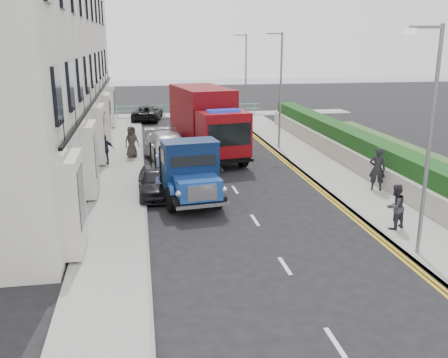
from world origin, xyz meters
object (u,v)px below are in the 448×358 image
lamp_far (244,73)px  parked_car_front (156,181)px  lamp_near (427,131)px  lamp_mid (279,84)px  pedestrian_east_near (377,169)px  bedford_lorry (189,175)px  red_lorry (206,121)px

lamp_far → parked_car_front: lamp_far is taller
lamp_near → lamp_far: bearing=90.0°
lamp_near → lamp_mid: same height
lamp_near → pedestrian_east_near: 7.45m
lamp_mid → pedestrian_east_near: 10.05m
lamp_near → lamp_far: size_ratio=1.00×
lamp_near → pedestrian_east_near: lamp_near is taller
bedford_lorry → parked_car_front: bearing=128.9°
lamp_near → pedestrian_east_near: size_ratio=3.64×
bedford_lorry → lamp_near: bearing=-53.0°
bedford_lorry → lamp_mid: bearing=48.6°
lamp_near → lamp_far: same height
lamp_near → red_lorry: (-4.54, 14.95, -1.91)m
lamp_near → parked_car_front: size_ratio=1.87×
parked_car_front → pedestrian_east_near: size_ratio=1.94×
red_lorry → lamp_mid: bearing=3.3°
bedford_lorry → red_lorry: size_ratio=0.74×
parked_car_front → pedestrian_east_near: pedestrian_east_near is taller
bedford_lorry → pedestrian_east_near: (8.31, 0.04, -0.12)m
pedestrian_east_near → parked_car_front: bearing=13.8°
lamp_far → pedestrian_east_near: (1.92, -19.42, -2.91)m
bedford_lorry → red_lorry: (1.85, 8.42, 0.88)m
pedestrian_east_near → red_lorry: bearing=-31.2°
red_lorry → pedestrian_east_near: bearing=-62.1°
bedford_lorry → parked_car_front: 1.94m
parked_car_front → lamp_far: bearing=66.7°
pedestrian_east_near → lamp_far: bearing=-63.2°
lamp_mid → lamp_far: 10.00m
red_lorry → pedestrian_east_near: 10.63m
lamp_far → bedford_lorry: (-6.39, -19.47, -2.79)m
red_lorry → pedestrian_east_near: (6.47, -8.37, -1.01)m
bedford_lorry → red_lorry: red_lorry is taller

